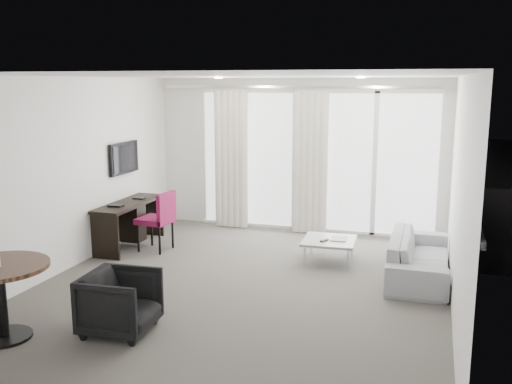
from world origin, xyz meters
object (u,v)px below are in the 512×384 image
(tub_armchair, at_px, (120,302))
(round_table, at_px, (2,302))
(sofa, at_px, (419,256))
(rattan_chair_a, at_px, (377,192))
(desk_chair, at_px, (155,221))
(rattan_chair_b, at_px, (421,191))
(coffee_table, at_px, (329,251))
(desk, at_px, (130,224))

(tub_armchair, bearing_deg, round_table, 111.17)
(sofa, xyz_separation_m, rattan_chair_a, (-0.89, 3.47, 0.17))
(desk_chair, relative_size, round_table, 0.95)
(desk_chair, xyz_separation_m, rattan_chair_b, (3.78, 4.08, -0.07))
(rattan_chair_a, relative_size, rattan_chair_b, 1.14)
(tub_armchair, relative_size, coffee_table, 0.96)
(desk, bearing_deg, round_table, -82.19)
(coffee_table, relative_size, rattan_chair_a, 0.82)
(rattan_chair_a, bearing_deg, desk, -159.12)
(desk_chair, relative_size, tub_armchair, 1.31)
(sofa, distance_m, rattan_chair_b, 4.14)
(tub_armchair, bearing_deg, coffee_table, -32.29)
(desk_chair, xyz_separation_m, sofa, (3.88, -0.06, -0.18))
(sofa, relative_size, rattan_chair_a, 2.14)
(rattan_chair_b, bearing_deg, tub_armchair, -125.93)
(coffee_table, xyz_separation_m, rattan_chair_b, (1.15, 3.86, 0.23))
(desk_chair, height_order, rattan_chair_b, desk_chair)
(desk, relative_size, desk_chair, 1.63)
(rattan_chair_b, bearing_deg, desk, -150.58)
(round_table, distance_m, rattan_chair_b, 8.23)
(desk, xyz_separation_m, rattan_chair_a, (3.46, 3.34, 0.09))
(coffee_table, xyz_separation_m, sofa, (1.24, -0.27, 0.11))
(round_table, bearing_deg, tub_armchair, 24.79)
(round_table, bearing_deg, rattan_chair_b, 62.46)
(desk_chair, xyz_separation_m, round_table, (-0.03, -3.22, -0.07))
(desk, distance_m, rattan_chair_b, 5.85)
(desk, height_order, coffee_table, desk)
(round_table, xyz_separation_m, rattan_chair_b, (3.81, 7.30, 0.01))
(tub_armchair, height_order, coffee_table, tub_armchair)
(rattan_chair_b, bearing_deg, rattan_chair_a, -153.86)
(round_table, relative_size, rattan_chair_b, 1.23)
(coffee_table, distance_m, sofa, 1.28)
(tub_armchair, xyz_separation_m, rattan_chair_b, (2.76, 6.82, 0.07))
(coffee_table, bearing_deg, desk_chair, -175.25)
(tub_armchair, xyz_separation_m, rattan_chair_a, (1.97, 6.15, 0.13))
(sofa, bearing_deg, rattan_chair_a, 14.45)
(round_table, xyz_separation_m, sofa, (3.90, 3.16, -0.11))
(tub_armchair, relative_size, sofa, 0.37)
(rattan_chair_b, bearing_deg, round_table, -131.40)
(sofa, bearing_deg, desk, 88.35)
(tub_armchair, distance_m, sofa, 3.92)
(round_table, bearing_deg, desk_chair, 89.50)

